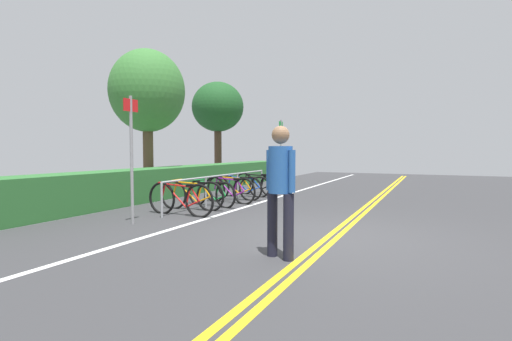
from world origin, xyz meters
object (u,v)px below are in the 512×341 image
at_px(sign_post_near, 131,148).
at_px(tree_far_right, 218,108).
at_px(bicycle_4, 234,188).
at_px(bicycle_0, 180,199).
at_px(bicycle_1, 192,195).
at_px(bicycle_6, 257,184).
at_px(tree_mid, 147,92).
at_px(bicycle_3, 229,190).
at_px(bicycle_2, 211,193).
at_px(sign_post_far, 281,149).
at_px(bicycle_5, 244,186).
at_px(bike_rack, 223,181).
at_px(pedestrian, 280,182).

distance_m(sign_post_near, tree_far_right, 11.16).
bearing_deg(bicycle_4, bicycle_0, -176.54).
height_order(bicycle_1, bicycle_6, bicycle_1).
bearing_deg(bicycle_1, tree_mid, 55.79).
relative_size(bicycle_3, sign_post_near, 0.70).
distance_m(bicycle_0, bicycle_1, 0.80).
distance_m(bicycle_0, bicycle_2, 1.48).
bearing_deg(sign_post_far, bicycle_1, 176.24).
bearing_deg(bicycle_5, tree_mid, 101.16).
xyz_separation_m(bicycle_3, bicycle_6, (1.98, 0.07, -0.00)).
distance_m(bicycle_3, bicycle_6, 1.99).
relative_size(bike_rack, bicycle_1, 2.99).
height_order(bike_rack, bicycle_1, bike_rack).
xyz_separation_m(bicycle_2, tree_far_right, (7.48, 4.25, 3.14)).
bearing_deg(bicycle_0, tree_far_right, 25.98).
bearing_deg(tree_far_right, tree_mid, -171.36).
height_order(bicycle_4, tree_mid, tree_mid).
xyz_separation_m(bicycle_1, bicycle_2, (0.71, -0.11, -0.03)).
distance_m(bicycle_1, bicycle_3, 1.47).
relative_size(bicycle_6, tree_mid, 0.36).
bearing_deg(bicycle_5, bicycle_4, -174.19).
height_order(bicycle_6, sign_post_near, sign_post_near).
height_order(bike_rack, bicycle_5, bike_rack).
bearing_deg(bicycle_6, bicycle_4, 175.77).
bearing_deg(sign_post_far, bicycle_3, 178.32).
bearing_deg(sign_post_far, bicycle_5, 171.00).
relative_size(pedestrian, sign_post_near, 0.71).
bearing_deg(sign_post_near, bike_rack, -1.52).
xyz_separation_m(bicycle_6, sign_post_far, (1.64, -0.18, 1.15)).
xyz_separation_m(tree_mid, tree_far_right, (6.00, 0.91, 0.12)).
relative_size(bicycle_4, tree_mid, 0.37).
distance_m(bicycle_4, pedestrian, 6.13).
bearing_deg(tree_mid, sign_post_far, -51.04).
xyz_separation_m(bicycle_5, pedestrian, (-5.79, -3.50, 0.70)).
xyz_separation_m(bicycle_5, tree_far_right, (5.36, 4.12, 3.15)).
bearing_deg(pedestrian, tree_far_right, 34.33).
bearing_deg(bicycle_2, bicycle_0, -175.42).
height_order(bicycle_0, bicycle_5, bicycle_0).
bearing_deg(tree_far_right, bicycle_2, -150.41).
bearing_deg(tree_far_right, pedestrian, -145.67).
height_order(bike_rack, tree_mid, tree_mid).
bearing_deg(bicycle_2, bicycle_1, 171.42).
bearing_deg(tree_far_right, bicycle_4, -145.54).
xyz_separation_m(pedestrian, sign_post_near, (0.97, 3.49, 0.46)).
bearing_deg(pedestrian, bicycle_2, 42.52).
xyz_separation_m(bicycle_5, tree_mid, (-0.63, 3.20, 3.02)).
relative_size(bicycle_2, bicycle_4, 0.96).
bearing_deg(bicycle_6, pedestrian, -152.54).
bearing_deg(tree_far_right, bicycle_0, -154.02).
bearing_deg(bicycle_0, sign_post_far, -1.06).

